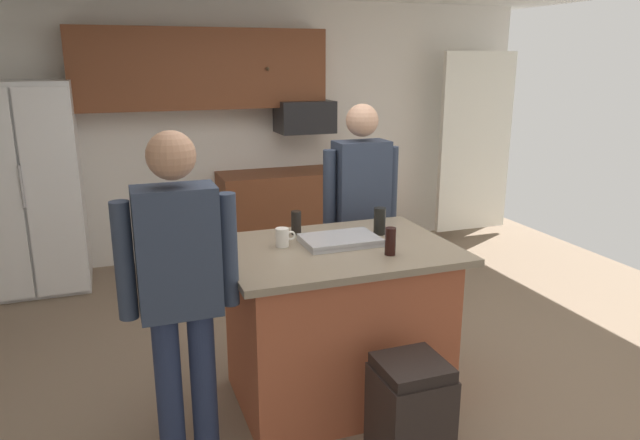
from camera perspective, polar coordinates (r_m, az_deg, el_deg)
floor at (r=4.03m, az=1.98°, el=-14.68°), size 7.04×7.04×0.00m
back_wall at (r=6.21m, az=-7.71°, el=8.59°), size 6.40×0.10×2.60m
french_door_window_panel at (r=6.92m, az=14.82°, el=7.23°), size 0.90×0.06×2.00m
cabinet_run_upper at (r=5.90m, az=-11.40°, el=14.17°), size 2.40×0.38×0.75m
cabinet_run_lower at (r=6.22m, az=-1.39°, el=0.76°), size 1.80×0.63×0.90m
refrigerator at (r=5.76m, az=-26.43°, el=2.77°), size 0.88×0.76×1.84m
microwave_over_range at (r=6.07m, az=-1.51°, el=9.98°), size 0.56×0.40×0.32m
kitchen_island at (r=3.58m, az=1.67°, el=-9.89°), size 1.33×0.97×0.97m
person_guest_right at (r=4.23m, az=3.95°, el=1.36°), size 0.57×0.23×1.72m
person_guest_by_door at (r=2.89m, az=-13.46°, el=-5.88°), size 0.57×0.23×1.71m
glass_dark_ale at (r=3.26m, az=6.83°, el=-2.07°), size 0.06×0.06×0.15m
glass_stout_tall at (r=3.63m, az=-2.33°, el=-0.26°), size 0.06×0.06×0.15m
mug_ceramic_white at (r=3.40m, az=-3.64°, el=-1.68°), size 0.12×0.08×0.11m
glass_short_whisky at (r=3.64m, az=5.80°, el=-0.11°), size 0.07×0.07×0.17m
serving_tray at (r=3.45m, az=1.96°, el=-1.96°), size 0.44×0.30×0.04m
trash_bin at (r=3.10m, az=8.69°, el=-18.39°), size 0.34×0.34×0.61m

